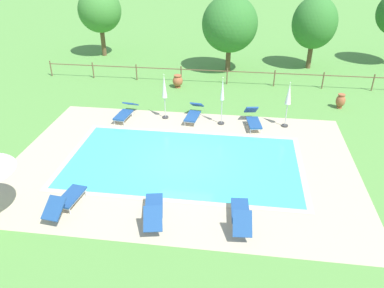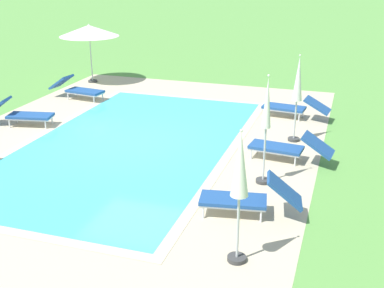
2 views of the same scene
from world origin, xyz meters
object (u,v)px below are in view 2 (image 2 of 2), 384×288
sun_lounger_south_near_corner (248,198)px  patio_umbrella_closed_row_mid_west (266,117)px  sun_lounger_south_far (293,107)px  sun_lounger_north_end (21,114)px  patio_umbrella_open_foreground (89,31)px  patio_umbrella_closed_row_centre (298,85)px  patio_umbrella_closed_row_west (240,174)px  sun_lounger_north_near_steps (288,147)px  sun_lounger_north_mid (78,89)px

sun_lounger_south_near_corner → patio_umbrella_closed_row_mid_west: (-1.58, 0.02, 1.17)m
sun_lounger_south_far → patio_umbrella_closed_row_mid_west: size_ratio=0.86×
sun_lounger_north_end → sun_lounger_south_far: 8.28m
patio_umbrella_open_foreground → sun_lounger_south_near_corner: bearing=42.9°
patio_umbrella_closed_row_mid_west → patio_umbrella_closed_row_centre: 2.95m
sun_lounger_south_near_corner → patio_umbrella_closed_row_centre: bearing=175.8°
patio_umbrella_closed_row_west → patio_umbrella_closed_row_mid_west: 3.17m
sun_lounger_south_far → patio_umbrella_closed_row_west: size_ratio=0.91×
sun_lounger_north_end → sun_lounger_south_near_corner: bearing=66.3°
sun_lounger_south_far → patio_umbrella_closed_row_west: bearing=0.8°
sun_lounger_north_near_steps → patio_umbrella_closed_row_west: bearing=-2.5°
patio_umbrella_closed_row_mid_west → sun_lounger_north_mid: bearing=-123.1°
patio_umbrella_closed_row_mid_west → sun_lounger_south_far: bearing=179.7°
sun_lounger_north_mid → patio_umbrella_closed_row_mid_west: patio_umbrella_closed_row_mid_west is taller
sun_lounger_north_near_steps → sun_lounger_north_mid: 8.55m
sun_lounger_south_near_corner → patio_umbrella_closed_row_mid_west: bearing=179.3°
sun_lounger_north_near_steps → patio_umbrella_open_foreground: bearing=-124.2°
sun_lounger_north_mid → sun_lounger_north_end: (3.12, -0.11, 0.00)m
sun_lounger_north_end → sun_lounger_south_far: (-3.22, 7.63, -0.02)m
patio_umbrella_closed_row_centre → sun_lounger_south_near_corner: bearing=-4.2°
patio_umbrella_open_foreground → patio_umbrella_closed_row_west: (10.42, 8.36, -0.44)m
sun_lounger_north_near_steps → sun_lounger_north_mid: sun_lounger_north_mid is taller
patio_umbrella_closed_row_mid_west → patio_umbrella_closed_row_west: bearing=2.6°
sun_lounger_south_far → sun_lounger_north_near_steps: bearing=5.0°
sun_lounger_north_near_steps → sun_lounger_south_far: bearing=-175.0°
patio_umbrella_closed_row_west → patio_umbrella_closed_row_centre: size_ratio=0.98×
sun_lounger_north_mid → patio_umbrella_closed_row_centre: (1.94, 7.80, 1.20)m
patio_umbrella_closed_row_mid_west → sun_lounger_north_near_steps: bearing=166.7°
sun_lounger_south_far → patio_umbrella_closed_row_west: 8.23m
sun_lounger_north_end → patio_umbrella_closed_row_centre: (-1.18, 7.92, 1.19)m
sun_lounger_north_near_steps → patio_umbrella_closed_row_centre: 1.92m
patio_umbrella_closed_row_west → patio_umbrella_closed_row_mid_west: (-3.17, -0.14, -0.04)m
sun_lounger_north_near_steps → patio_umbrella_closed_row_west: 4.77m
sun_lounger_south_far → patio_umbrella_closed_row_mid_west: bearing=-0.3°
sun_lounger_north_mid → sun_lounger_north_near_steps: bearing=66.3°
sun_lounger_north_mid → patio_umbrella_closed_row_west: patio_umbrella_closed_row_west is taller
sun_lounger_south_near_corner → sun_lounger_south_far: (-6.55, 0.05, -0.02)m
sun_lounger_north_mid → sun_lounger_north_end: size_ratio=1.00×
sun_lounger_south_far → patio_umbrella_open_foreground: (-2.28, -8.25, 1.67)m
sun_lounger_north_near_steps → patio_umbrella_closed_row_west: (4.61, -0.20, 1.22)m
patio_umbrella_closed_row_west → patio_umbrella_closed_row_mid_west: size_ratio=0.94×
sun_lounger_north_mid → patio_umbrella_closed_row_west: size_ratio=0.89×
sun_lounger_north_near_steps → patio_umbrella_closed_row_centre: size_ratio=0.88×
patio_umbrella_open_foreground → patio_umbrella_closed_row_centre: 9.58m
sun_lounger_north_mid → sun_lounger_south_far: size_ratio=0.98×
sun_lounger_north_mid → sun_lounger_south_near_corner: sun_lounger_south_near_corner is taller
patio_umbrella_closed_row_mid_west → patio_umbrella_closed_row_centre: (-2.93, 0.31, 0.02)m
sun_lounger_north_mid → patio_umbrella_closed_row_mid_west: (4.87, 7.49, 1.18)m
patio_umbrella_closed_row_west → patio_umbrella_open_foreground: bearing=-141.2°
sun_lounger_north_near_steps → sun_lounger_south_far: sun_lounger_north_near_steps is taller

